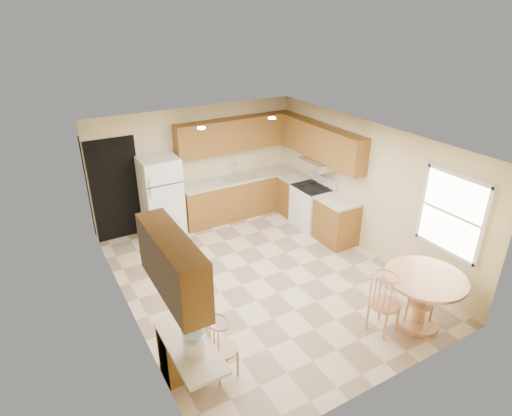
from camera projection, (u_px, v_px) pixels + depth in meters
floor at (262, 278)px, 7.54m from camera, size 5.50×5.50×0.00m
ceiling at (263, 140)px, 6.47m from camera, size 4.50×5.50×0.02m
wall_back at (197, 165)px, 9.15m from camera, size 4.50×0.02×2.50m
wall_front at (387, 307)px, 4.85m from camera, size 4.50×0.02×2.50m
wall_left at (125, 250)px, 5.99m from camera, size 0.02×5.50×2.50m
wall_right at (366, 188)px, 8.02m from camera, size 0.02×5.50×2.50m
doorway at (116, 190)px, 8.44m from camera, size 0.90×0.02×2.10m
base_cab_back at (240, 197)px, 9.66m from camera, size 2.75×0.60×0.87m
counter_back at (240, 178)px, 9.47m from camera, size 2.75×0.63×0.04m
base_cab_right_a at (295, 196)px, 9.68m from camera, size 0.60×0.59×0.87m
counter_right_a at (295, 178)px, 9.49m from camera, size 0.63×0.59×0.04m
base_cab_right_b at (336, 222)px, 8.55m from camera, size 0.60×0.80×0.87m
counter_right_b at (338, 201)px, 8.35m from camera, size 0.63×0.80×0.04m
upper_cab_back at (236, 134)px, 9.16m from camera, size 2.75×0.33×0.70m
upper_cab_right at (321, 142)px, 8.63m from camera, size 0.33×2.42×0.70m
upper_cab_left at (172, 265)px, 4.55m from camera, size 0.33×1.40×0.70m
sink at (239, 177)px, 9.45m from camera, size 0.78×0.44×0.01m
range_hood at (317, 163)px, 8.76m from camera, size 0.50×0.76×0.14m
desk_pedestal at (181, 351)px, 5.45m from camera, size 0.48×0.42×0.72m
desk_top at (190, 347)px, 4.99m from camera, size 0.50×1.20×0.04m
window at (452, 214)px, 6.46m from camera, size 0.06×1.12×1.30m
can_light_a at (201, 128)px, 7.19m from camera, size 0.14×0.14×0.02m
can_light_b at (272, 118)px, 7.82m from camera, size 0.14×0.14×0.02m
refrigerator at (162, 197)px, 8.63m from camera, size 0.74×0.72×1.68m
stove at (312, 206)px, 9.13m from camera, size 0.65×0.76×1.09m
dining_table at (423, 294)px, 6.21m from camera, size 1.16×1.16×0.86m
chair_table_a at (391, 300)px, 6.03m from camera, size 0.43×0.55×0.96m
chair_table_b at (427, 299)px, 6.17m from camera, size 0.37×0.39×0.84m
chair_desk at (225, 346)px, 5.29m from camera, size 0.39×0.50×0.87m
water_crock at (193, 336)px, 4.76m from camera, size 0.27×0.27×0.55m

